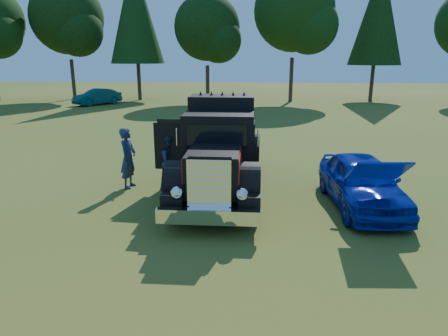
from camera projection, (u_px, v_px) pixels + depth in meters
The scene contains 7 objects.
ground at pixel (233, 226), 10.23m from camera, with size 120.00×120.00×0.00m, color #315418.
treeline at pixel (177, 15), 34.78m from camera, with size 72.10×24.04×13.84m.
diamond_t_truck at pixel (220, 154), 12.43m from camera, with size 3.38×7.16×3.00m.
hotrod_coupe at pixel (362, 182), 11.41m from camera, with size 2.04×4.48×1.89m.
spectator_near at pixel (128, 158), 13.05m from camera, with size 0.73×0.48×2.00m, color #1A1A3C.
spectator_far at pixel (171, 162), 12.90m from camera, with size 0.88×0.68×1.81m, color #1E3147.
distant_teal_car at pixel (97, 97), 36.06m from camera, with size 1.50×4.31×1.42m, color #083535.
Camera 1 is at (0.47, -9.44, 4.19)m, focal length 32.00 mm.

